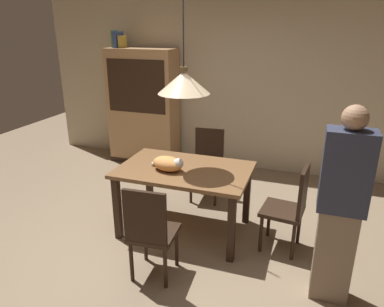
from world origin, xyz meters
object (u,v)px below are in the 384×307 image
at_px(pendant_lamp, 184,82).
at_px(dining_table, 185,177).
at_px(book_blue_wide, 118,40).
at_px(book_green_slim, 115,39).
at_px(chair_far_back, 208,161).
at_px(hutch_bookcase, 144,109).
at_px(chair_near_front, 150,230).
at_px(person_standing, 341,208).
at_px(chair_right_side, 291,205).
at_px(cat_sleeping, 168,164).
at_px(book_yellow_short, 122,42).

bearing_deg(pendant_lamp, dining_table, -113.63).
bearing_deg(dining_table, book_blue_wide, 134.07).
height_order(pendant_lamp, book_green_slim, pendant_lamp).
distance_m(chair_far_back, hutch_bookcase, 1.72).
relative_size(chair_near_front, person_standing, 0.56).
bearing_deg(pendant_lamp, chair_far_back, 90.32).
xyz_separation_m(chair_right_side, cat_sleeping, (-1.26, -0.10, 0.32)).
bearing_deg(dining_table, pendant_lamp, 66.37).
bearing_deg(dining_table, chair_near_front, -89.67).
bearing_deg(cat_sleeping, chair_right_side, 4.71).
bearing_deg(person_standing, chair_far_back, 136.29).
bearing_deg(cat_sleeping, book_green_slim, 131.04).
relative_size(chair_right_side, book_green_slim, 3.58).
xyz_separation_m(dining_table, book_yellow_short, (-1.70, 1.83, 1.29)).
distance_m(hutch_bookcase, book_blue_wide, 1.14).
bearing_deg(cat_sleeping, chair_near_front, -79.54).
bearing_deg(hutch_bookcase, person_standing, -39.58).
xyz_separation_m(book_blue_wide, book_yellow_short, (0.06, 0.00, -0.03)).
height_order(chair_near_front, chair_far_back, same).
xyz_separation_m(cat_sleeping, pendant_lamp, (0.14, 0.11, 0.84)).
bearing_deg(chair_near_front, hutch_bookcase, 117.28).
xyz_separation_m(cat_sleeping, person_standing, (1.66, -0.47, 0.01)).
relative_size(chair_right_side, pendant_lamp, 0.72).
height_order(chair_far_back, book_green_slim, book_green_slim).
height_order(chair_far_back, cat_sleeping, chair_far_back).
distance_m(chair_right_side, person_standing, 0.77).
distance_m(pendant_lamp, person_standing, 1.82).
distance_m(book_green_slim, book_yellow_short, 0.13).
height_order(dining_table, cat_sleeping, cat_sleeping).
bearing_deg(dining_table, book_yellow_short, 132.99).
height_order(hutch_bookcase, person_standing, hutch_bookcase).
xyz_separation_m(hutch_bookcase, book_yellow_short, (-0.31, 0.00, 1.05)).
relative_size(hutch_bookcase, person_standing, 1.11).
bearing_deg(person_standing, pendant_lamp, 159.12).
relative_size(chair_near_front, cat_sleeping, 2.33).
height_order(chair_near_front, chair_right_side, same).
bearing_deg(chair_far_back, chair_near_front, -89.68).
relative_size(chair_right_side, hutch_bookcase, 0.50).
relative_size(chair_far_back, pendant_lamp, 0.72).
xyz_separation_m(hutch_bookcase, book_blue_wide, (-0.38, 0.00, 1.08)).
xyz_separation_m(dining_table, cat_sleeping, (-0.14, -0.11, 0.18)).
bearing_deg(book_blue_wide, chair_far_back, -28.28).
xyz_separation_m(dining_table, chair_near_front, (0.01, -0.88, -0.14)).
bearing_deg(pendant_lamp, chair_near_front, -89.67).
bearing_deg(hutch_bookcase, book_blue_wide, 179.77).
bearing_deg(hutch_bookcase, book_green_slim, 179.80).
xyz_separation_m(dining_table, book_green_slim, (-1.83, 1.83, 1.33)).
bearing_deg(hutch_bookcase, cat_sleeping, -57.12).
distance_m(cat_sleeping, pendant_lamp, 0.85).
xyz_separation_m(chair_near_front, book_yellow_short, (-1.71, 2.71, 1.43)).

